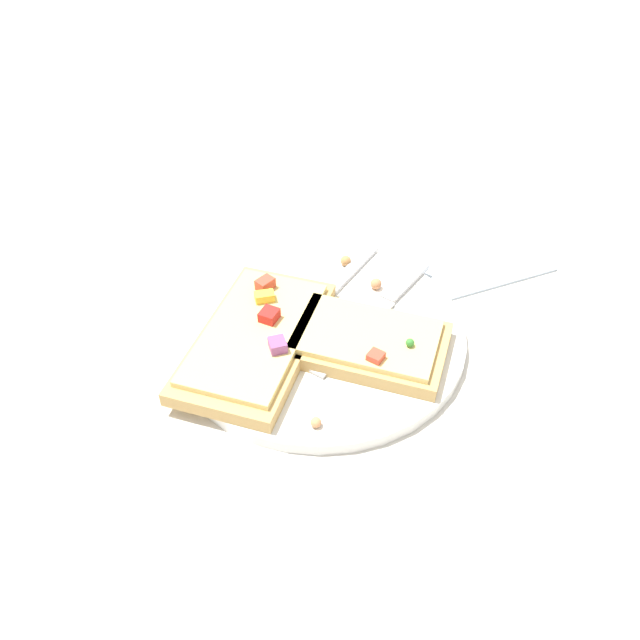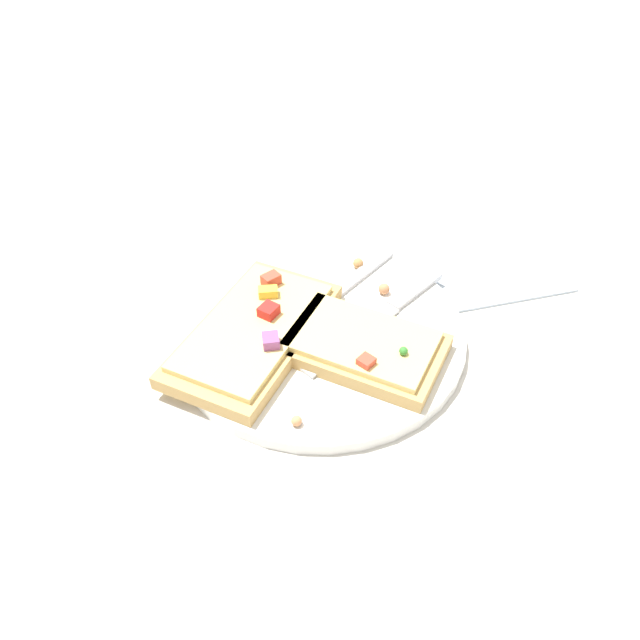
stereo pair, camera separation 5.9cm
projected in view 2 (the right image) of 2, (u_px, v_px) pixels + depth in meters
name	position (u px, v px, depth m)	size (l,w,h in m)	color
ground_plane	(320.00, 337.00, 0.61)	(4.00, 4.00, 0.00)	beige
plate	(320.00, 332.00, 0.60)	(0.28, 0.28, 0.01)	white
fork	(323.00, 304.00, 0.62)	(0.18, 0.13, 0.01)	silver
knife	(386.00, 311.00, 0.61)	(0.18, 0.12, 0.01)	silver
pizza_slice_main	(254.00, 332.00, 0.58)	(0.19, 0.21, 0.03)	tan
pizza_slice_corner	(362.00, 346.00, 0.57)	(0.17, 0.16, 0.03)	tan
crumb_scatter	(358.00, 301.00, 0.62)	(0.13, 0.20, 0.01)	tan
napkin	(490.00, 274.00, 0.68)	(0.16, 0.09, 0.01)	silver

